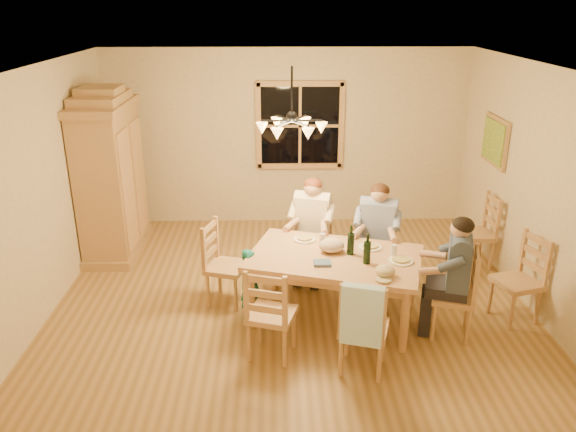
{
  "coord_description": "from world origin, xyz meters",
  "views": [
    {
      "loc": [
        -0.18,
        -5.97,
        3.34
      ],
      "look_at": [
        -0.04,
        0.1,
        1.0
      ],
      "focal_mm": 35.0,
      "sensor_mm": 36.0,
      "label": 1
    }
  ],
  "objects_px": {
    "chair_far_left": "(311,256)",
    "chair_far_right": "(375,264)",
    "chair_near_left": "(272,328)",
    "wine_bottle_b": "(367,249)",
    "adult_woman": "(312,217)",
    "child": "(250,284)",
    "wine_bottle_a": "(351,240)",
    "chair_end_left": "(227,279)",
    "armoire": "(111,179)",
    "chair_end_right": "(451,309)",
    "chair_spare_front": "(515,295)",
    "adult_slate_man": "(457,262)",
    "adult_plaid_man": "(378,223)",
    "chair_near_right": "(363,342)",
    "chair_spare_back": "(474,245)",
    "chandelier": "(292,125)",
    "dining_table": "(335,264)"
  },
  "relations": [
    {
      "from": "chair_far_left",
      "to": "chair_end_right",
      "type": "xyz_separation_m",
      "value": [
        1.39,
        -1.32,
        0.0
      ]
    },
    {
      "from": "chandelier",
      "to": "chair_end_right",
      "type": "distance_m",
      "value": 2.58
    },
    {
      "from": "armoire",
      "to": "adult_woman",
      "type": "relative_size",
      "value": 2.63
    },
    {
      "from": "chair_near_right",
      "to": "chair_spare_back",
      "type": "bearing_deg",
      "value": 67.69
    },
    {
      "from": "chair_near_right",
      "to": "chair_spare_back",
      "type": "relative_size",
      "value": 1.0
    },
    {
      "from": "wine_bottle_a",
      "to": "adult_woman",
      "type": "bearing_deg",
      "value": 111.21
    },
    {
      "from": "chair_end_right",
      "to": "adult_slate_man",
      "type": "xyz_separation_m",
      "value": [
        -0.0,
        0.0,
        0.54
      ]
    },
    {
      "from": "chair_end_left",
      "to": "armoire",
      "type": "bearing_deg",
      "value": -115.37
    },
    {
      "from": "chair_near_left",
      "to": "chair_end_left",
      "type": "relative_size",
      "value": 1.0
    },
    {
      "from": "chair_far_right",
      "to": "wine_bottle_b",
      "type": "height_order",
      "value": "wine_bottle_b"
    },
    {
      "from": "adult_woman",
      "to": "chair_spare_back",
      "type": "bearing_deg",
      "value": -155.0
    },
    {
      "from": "chair_far_left",
      "to": "chair_spare_back",
      "type": "relative_size",
      "value": 1.0
    },
    {
      "from": "chair_far_left",
      "to": "wine_bottle_a",
      "type": "relative_size",
      "value": 3.0
    },
    {
      "from": "chandelier",
      "to": "adult_slate_man",
      "type": "relative_size",
      "value": 0.88
    },
    {
      "from": "adult_woman",
      "to": "chair_near_left",
      "type": "bearing_deg",
      "value": 90.0
    },
    {
      "from": "chair_near_left",
      "to": "chair_spare_front",
      "type": "distance_m",
      "value": 2.75
    },
    {
      "from": "adult_woman",
      "to": "chair_spare_front",
      "type": "distance_m",
      "value": 2.48
    },
    {
      "from": "chair_near_right",
      "to": "adult_woman",
      "type": "bearing_deg",
      "value": 117.9
    },
    {
      "from": "chair_near_left",
      "to": "wine_bottle_a",
      "type": "xyz_separation_m",
      "value": [
        0.86,
        0.72,
        0.62
      ]
    },
    {
      "from": "chair_far_left",
      "to": "child",
      "type": "xyz_separation_m",
      "value": [
        -0.73,
        -0.93,
        0.11
      ]
    },
    {
      "from": "chair_near_left",
      "to": "wine_bottle_b",
      "type": "bearing_deg",
      "value": 43.3
    },
    {
      "from": "armoire",
      "to": "chair_near_left",
      "type": "relative_size",
      "value": 2.32
    },
    {
      "from": "wine_bottle_b",
      "to": "chair_spare_back",
      "type": "xyz_separation_m",
      "value": [
        1.68,
        1.46,
        -0.62
      ]
    },
    {
      "from": "armoire",
      "to": "chair_end_left",
      "type": "distance_m",
      "value": 2.37
    },
    {
      "from": "chair_end_left",
      "to": "wine_bottle_a",
      "type": "bearing_deg",
      "value": 93.33
    },
    {
      "from": "chair_near_left",
      "to": "chair_spare_front",
      "type": "xyz_separation_m",
      "value": [
        2.68,
        0.6,
        0.0
      ]
    },
    {
      "from": "armoire",
      "to": "adult_slate_man",
      "type": "xyz_separation_m",
      "value": [
        4.09,
        -2.25,
        -0.22
      ]
    },
    {
      "from": "chair_end_left",
      "to": "adult_slate_man",
      "type": "xyz_separation_m",
      "value": [
        2.42,
        -0.73,
        0.54
      ]
    },
    {
      "from": "chair_near_right",
      "to": "wine_bottle_b",
      "type": "relative_size",
      "value": 3.0
    },
    {
      "from": "dining_table",
      "to": "wine_bottle_b",
      "type": "bearing_deg",
      "value": -31.91
    },
    {
      "from": "chair_near_left",
      "to": "adult_slate_man",
      "type": "bearing_deg",
      "value": 26.57
    },
    {
      "from": "chair_end_right",
      "to": "chair_spare_back",
      "type": "height_order",
      "value": "same"
    },
    {
      "from": "chair_end_right",
      "to": "chair_spare_front",
      "type": "relative_size",
      "value": 1.0
    },
    {
      "from": "chair_far_left",
      "to": "chair_far_right",
      "type": "distance_m",
      "value": 0.81
    },
    {
      "from": "chair_spare_front",
      "to": "wine_bottle_a",
      "type": "bearing_deg",
      "value": 68.88
    },
    {
      "from": "chair_near_left",
      "to": "chair_spare_front",
      "type": "bearing_deg",
      "value": 29.54
    },
    {
      "from": "adult_woman",
      "to": "adult_plaid_man",
      "type": "xyz_separation_m",
      "value": [
        0.77,
        -0.23,
        0.0
      ]
    },
    {
      "from": "chair_spare_back",
      "to": "child",
      "type": "bearing_deg",
      "value": 110.7
    },
    {
      "from": "chandelier",
      "to": "chair_far_left",
      "type": "height_order",
      "value": "chandelier"
    },
    {
      "from": "adult_woman",
      "to": "child",
      "type": "relative_size",
      "value": 1.06
    },
    {
      "from": "adult_woman",
      "to": "chair_spare_back",
      "type": "relative_size",
      "value": 0.88
    },
    {
      "from": "adult_plaid_man",
      "to": "wine_bottle_a",
      "type": "relative_size",
      "value": 2.65
    },
    {
      "from": "chair_near_right",
      "to": "adult_slate_man",
      "type": "bearing_deg",
      "value": 46.74
    },
    {
      "from": "chair_near_right",
      "to": "adult_woman",
      "type": "height_order",
      "value": "adult_woman"
    },
    {
      "from": "chair_end_left",
      "to": "wine_bottle_a",
      "type": "height_order",
      "value": "wine_bottle_a"
    },
    {
      "from": "wine_bottle_a",
      "to": "child",
      "type": "distance_m",
      "value": 1.21
    },
    {
      "from": "chair_end_left",
      "to": "child",
      "type": "relative_size",
      "value": 1.2
    },
    {
      "from": "chair_near_left",
      "to": "adult_slate_man",
      "type": "relative_size",
      "value": 1.13
    },
    {
      "from": "child",
      "to": "chair_spare_front",
      "type": "bearing_deg",
      "value": -46.83
    },
    {
      "from": "wine_bottle_b",
      "to": "child",
      "type": "distance_m",
      "value": 1.35
    }
  ]
}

